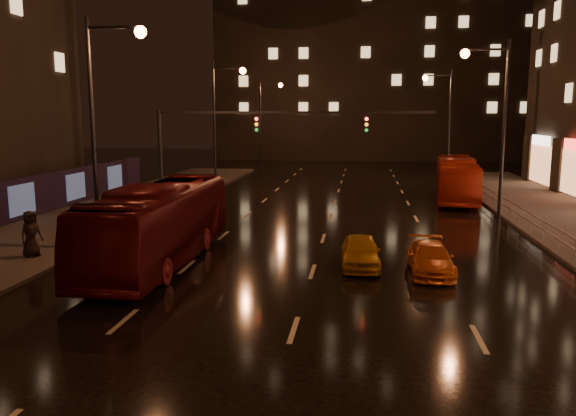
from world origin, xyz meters
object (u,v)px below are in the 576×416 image
Objects in this scene: bus_red at (160,223)px; taxi_far at (430,258)px; pedestrian_c at (31,234)px; bus_curb at (457,179)px; taxi_near at (360,251)px.

bus_red is 2.98× the size of taxi_far.
bus_red reaches higher than pedestrian_c.
taxi_near is at bearing -102.92° from bus_curb.
taxi_far is 16.13m from pedestrian_c.
bus_red reaches higher than bus_curb.
taxi_far is at bearing -1.44° from bus_red.
pedestrian_c is (-16.12, -0.16, 0.55)m from taxi_far.
taxi_far is at bearing -66.87° from pedestrian_c.
pedestrian_c is (-5.44, -0.35, -0.50)m from bus_red.
taxi_far is at bearing -95.21° from bus_curb.
bus_curb is 20.03m from taxi_near.
pedestrian_c reaches higher than taxi_far.
bus_red is at bearing -63.75° from pedestrian_c.
bus_red is 8.11m from taxi_near.
bus_red is 24.18m from bus_curb.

